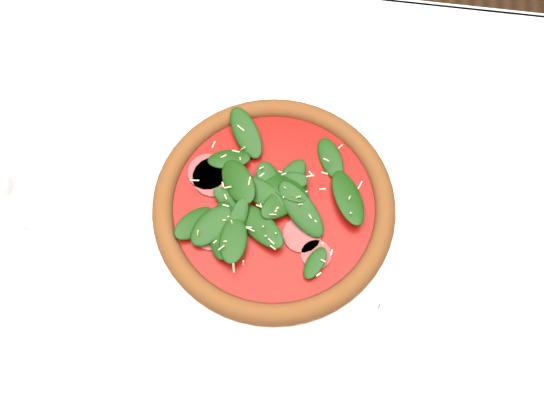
# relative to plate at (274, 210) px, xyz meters

# --- Properties ---
(ground) EXTENTS (6.00, 6.00, 0.00)m
(ground) POSITION_rel_plate_xyz_m (-0.06, -0.02, -0.76)
(ground) COLOR brown
(ground) RESTS_ON ground
(dining_table) EXTENTS (1.21, 0.81, 0.75)m
(dining_table) POSITION_rel_plate_xyz_m (-0.06, -0.02, -0.11)
(dining_table) COLOR white
(dining_table) RESTS_ON ground
(plate) EXTENTS (0.36, 0.36, 0.02)m
(plate) POSITION_rel_plate_xyz_m (0.00, 0.00, 0.00)
(plate) COLOR white
(plate) RESTS_ON dining_table
(pizza) EXTENTS (0.41, 0.41, 0.04)m
(pizza) POSITION_rel_plate_xyz_m (0.00, -0.00, 0.02)
(pizza) COLOR brown
(pizza) RESTS_ON plate
(saucer_near) EXTENTS (0.13, 0.13, 0.01)m
(saucer_near) POSITION_rel_plate_xyz_m (0.21, -0.12, -0.00)
(saucer_near) COLOR white
(saucer_near) RESTS_ON dining_table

